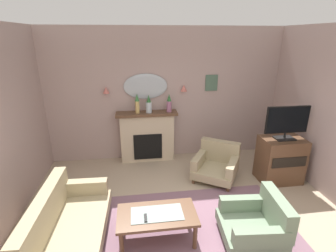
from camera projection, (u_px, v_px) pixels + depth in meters
wall_back at (166, 95)px, 5.76m from camera, size 6.27×0.10×2.97m
patterned_rug at (192, 240)px, 3.61m from camera, size 3.20×2.40×0.01m
fireplace at (147, 137)px, 5.80m from camera, size 1.36×0.36×1.16m
mantel_vase_left at (137, 103)px, 5.48m from camera, size 0.10×0.10×0.43m
mantel_vase_right at (149, 105)px, 5.53m from camera, size 0.13×0.13×0.40m
mantel_vase_centre at (169, 103)px, 5.58m from camera, size 0.11×0.11×0.40m
wall_mirror at (146, 86)px, 5.55m from camera, size 0.96×0.06×0.56m
wall_sconce_left at (106, 90)px, 5.41m from camera, size 0.14×0.14×0.14m
wall_sconce_right at (184, 88)px, 5.63m from camera, size 0.14×0.14×0.14m
framed_picture at (211, 83)px, 5.74m from camera, size 0.28×0.03×0.36m
coffee_table at (157, 217)px, 3.51m from camera, size 1.10×0.60×0.45m
tv_remote at (146, 218)px, 3.39m from camera, size 0.04×0.16×0.02m
floral_couch at (65, 225)px, 3.46m from camera, size 0.92×1.75×0.76m
armchair_by_coffee_table at (217, 163)px, 5.15m from camera, size 1.12×1.12×0.71m
armchair_in_corner at (257, 222)px, 3.52m from camera, size 0.89×0.88×0.71m
tv_cabinet at (280, 160)px, 4.99m from camera, size 0.80×0.57×0.90m
tv_flatscreen at (287, 122)px, 4.70m from camera, size 0.84×0.24×0.65m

